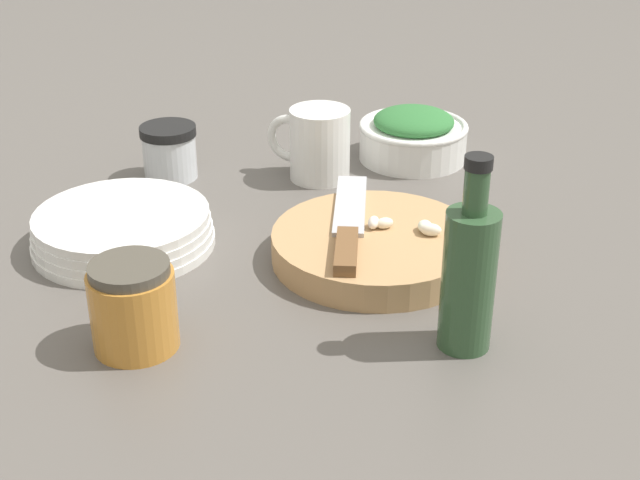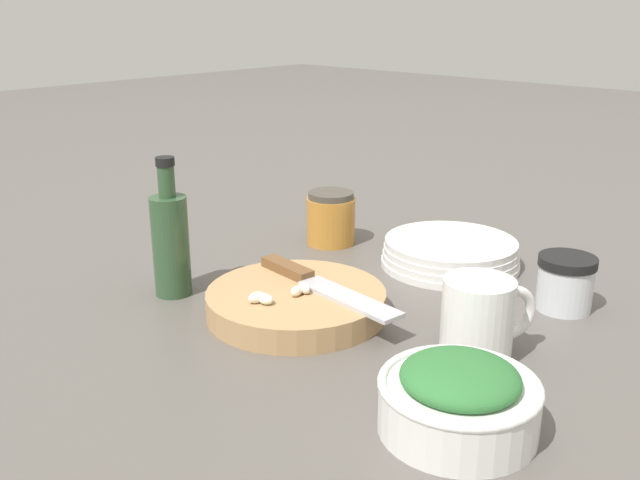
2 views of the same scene
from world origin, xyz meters
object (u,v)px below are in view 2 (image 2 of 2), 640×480
honey_jar (331,218)px  herb_bowl (459,398)px  spice_jar (565,283)px  garlic_cloves (278,294)px  coffee_mug (480,320)px  chef_knife (317,283)px  plate_stack (450,253)px  cutting_board (296,303)px  oil_bottle (171,241)px

honey_jar → herb_bowl: bearing=-35.7°
spice_jar → herb_bowl: bearing=-81.4°
garlic_cloves → herb_bowl: 0.28m
garlic_cloves → honey_jar: (-0.16, 0.27, 0.00)m
herb_bowl → coffee_mug: bearing=113.9°
chef_knife → plate_stack: (0.04, 0.25, -0.02)m
herb_bowl → plate_stack: herb_bowl is taller
cutting_board → plate_stack: plate_stack is taller
honey_jar → garlic_cloves: bearing=-59.7°
cutting_board → honey_jar: size_ratio=2.64×
chef_knife → honey_jar: bearing=-135.1°
garlic_cloves → honey_jar: honey_jar is taller
chef_knife → coffee_mug: (0.22, 0.02, 0.01)m
chef_knife → oil_bottle: 0.20m
herb_bowl → spice_jar: same height
chef_knife → spice_jar: (0.23, 0.21, -0.00)m
oil_bottle → plate_stack: bearing=57.9°
cutting_board → plate_stack: (0.05, 0.27, 0.00)m
herb_bowl → garlic_cloves: bearing=170.5°
garlic_cloves → spice_jar: (0.23, 0.27, -0.00)m
garlic_cloves → coffee_mug: 0.24m
herb_bowl → plate_stack: (-0.24, 0.35, -0.01)m
chef_knife → honey_jar: (-0.16, 0.21, 0.01)m
cutting_board → honey_jar: honey_jar is taller
chef_knife → plate_stack: 0.25m
garlic_cloves → spice_jar: spice_jar is taller
cutting_board → spice_jar: spice_jar is taller
garlic_cloves → honey_jar: 0.31m
garlic_cloves → coffee_mug: coffee_mug is taller
spice_jar → plate_stack: (-0.19, 0.03, -0.02)m
spice_jar → coffee_mug: coffee_mug is taller
chef_knife → spice_jar: size_ratio=3.34×
garlic_cloves → plate_stack: (0.04, 0.31, -0.02)m
oil_bottle → coffee_mug: bearing=16.3°
chef_knife → spice_jar: 0.31m
honey_jar → oil_bottle: bearing=-92.6°
plate_stack → herb_bowl: bearing=-56.1°
cutting_board → plate_stack: size_ratio=1.11×
plate_stack → spice_jar: bearing=-9.9°
plate_stack → chef_knife: bearing=-98.4°
plate_stack → oil_bottle: 0.40m
coffee_mug → plate_stack: 0.29m
garlic_cloves → coffee_mug: size_ratio=0.73×
herb_bowl → cutting_board: bearing=164.2°
spice_jar → cutting_board: bearing=-134.3°
garlic_cloves → herb_bowl: herb_bowl is taller
herb_bowl → honey_jar: size_ratio=1.75×
chef_knife → cutting_board: bearing=-12.3°
cutting_board → chef_knife: (0.01, 0.03, 0.02)m
cutting_board → herb_bowl: 0.30m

